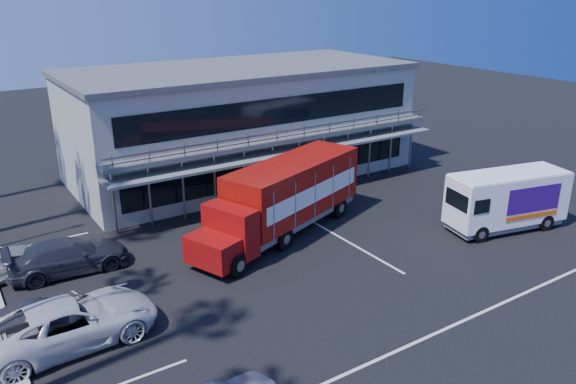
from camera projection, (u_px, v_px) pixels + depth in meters
ground at (342, 268)px, 25.77m from camera, size 120.00×120.00×0.00m
building at (241, 121)px, 37.80m from camera, size 22.40×12.00×7.30m
red_truck at (285, 196)px, 28.74m from camera, size 11.31×6.26×3.74m
white_van at (507, 200)px, 29.42m from camera, size 6.71×3.53×3.12m
parked_car_b at (47, 326)px, 20.03m from camera, size 4.82×2.53×1.51m
parked_car_c at (71, 322)px, 20.07m from camera, size 6.27×3.11×1.71m
parked_car_d at (68, 256)px, 25.20m from camera, size 5.37×2.43×1.53m
parked_car_e at (19, 262)px, 24.76m from camera, size 4.55×2.48×1.47m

